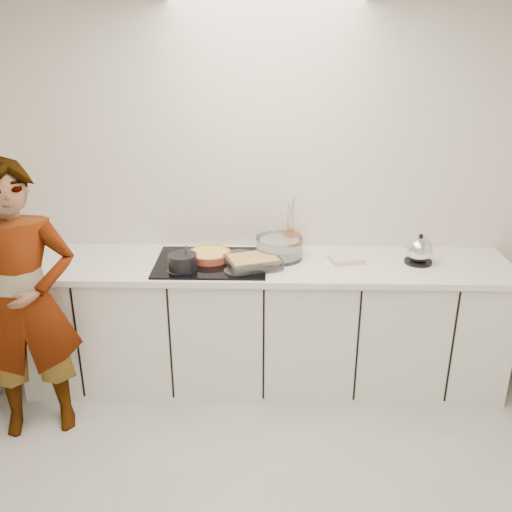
{
  "coord_description": "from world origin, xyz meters",
  "views": [
    {
      "loc": [
        0.02,
        -2.18,
        2.35
      ],
      "look_at": [
        -0.05,
        1.05,
        1.05
      ],
      "focal_mm": 40.0,
      "sensor_mm": 36.0,
      "label": 1
    }
  ],
  "objects_px": {
    "hob": "(211,262)",
    "saucepan": "(183,262)",
    "utensil_crock": "(291,243)",
    "cook": "(25,304)",
    "baking_dish": "(253,261)",
    "mixing_bowl": "(279,248)",
    "kettle": "(419,251)",
    "tart_dish": "(210,255)"
  },
  "relations": [
    {
      "from": "hob",
      "to": "saucepan",
      "type": "distance_m",
      "value": 0.22
    },
    {
      "from": "utensil_crock",
      "to": "cook",
      "type": "relative_size",
      "value": 0.08
    },
    {
      "from": "saucepan",
      "to": "baking_dish",
      "type": "xyz_separation_m",
      "value": [
        0.44,
        0.06,
        -0.02
      ]
    },
    {
      "from": "mixing_bowl",
      "to": "baking_dish",
      "type": "bearing_deg",
      "value": -132.67
    },
    {
      "from": "kettle",
      "to": "utensil_crock",
      "type": "xyz_separation_m",
      "value": [
        -0.83,
        0.16,
        -0.01
      ]
    },
    {
      "from": "tart_dish",
      "to": "saucepan",
      "type": "bearing_deg",
      "value": -128.81
    },
    {
      "from": "baking_dish",
      "to": "utensil_crock",
      "type": "distance_m",
      "value": 0.37
    },
    {
      "from": "hob",
      "to": "mixing_bowl",
      "type": "distance_m",
      "value": 0.47
    },
    {
      "from": "saucepan",
      "to": "kettle",
      "type": "distance_m",
      "value": 1.53
    },
    {
      "from": "tart_dish",
      "to": "mixing_bowl",
      "type": "height_order",
      "value": "mixing_bowl"
    },
    {
      "from": "kettle",
      "to": "utensil_crock",
      "type": "bearing_deg",
      "value": 168.82
    },
    {
      "from": "kettle",
      "to": "cook",
      "type": "xyz_separation_m",
      "value": [
        -2.4,
        -0.53,
        -0.14
      ]
    },
    {
      "from": "saucepan",
      "to": "kettle",
      "type": "height_order",
      "value": "kettle"
    },
    {
      "from": "baking_dish",
      "to": "utensil_crock",
      "type": "xyz_separation_m",
      "value": [
        0.25,
        0.28,
        0.02
      ]
    },
    {
      "from": "mixing_bowl",
      "to": "cook",
      "type": "height_order",
      "value": "cook"
    },
    {
      "from": "hob",
      "to": "baking_dish",
      "type": "relative_size",
      "value": 1.83
    },
    {
      "from": "baking_dish",
      "to": "kettle",
      "type": "relative_size",
      "value": 1.93
    },
    {
      "from": "tart_dish",
      "to": "cook",
      "type": "distance_m",
      "value": 1.17
    },
    {
      "from": "saucepan",
      "to": "cook",
      "type": "height_order",
      "value": "cook"
    },
    {
      "from": "mixing_bowl",
      "to": "cook",
      "type": "relative_size",
      "value": 0.2
    },
    {
      "from": "tart_dish",
      "to": "kettle",
      "type": "height_order",
      "value": "kettle"
    },
    {
      "from": "tart_dish",
      "to": "utensil_crock",
      "type": "relative_size",
      "value": 2.6
    },
    {
      "from": "mixing_bowl",
      "to": "utensil_crock",
      "type": "height_order",
      "value": "mixing_bowl"
    },
    {
      "from": "saucepan",
      "to": "baking_dish",
      "type": "bearing_deg",
      "value": 7.82
    },
    {
      "from": "baking_dish",
      "to": "kettle",
      "type": "xyz_separation_m",
      "value": [
        1.08,
        0.11,
        0.04
      ]
    },
    {
      "from": "kettle",
      "to": "cook",
      "type": "relative_size",
      "value": 0.12
    },
    {
      "from": "tart_dish",
      "to": "hob",
      "type": "bearing_deg",
      "value": -76.5
    },
    {
      "from": "baking_dish",
      "to": "cook",
      "type": "bearing_deg",
      "value": -162.39
    },
    {
      "from": "saucepan",
      "to": "kettle",
      "type": "relative_size",
      "value": 0.95
    },
    {
      "from": "tart_dish",
      "to": "baking_dish",
      "type": "distance_m",
      "value": 0.32
    },
    {
      "from": "baking_dish",
      "to": "mixing_bowl",
      "type": "bearing_deg",
      "value": 47.33
    },
    {
      "from": "tart_dish",
      "to": "utensil_crock",
      "type": "xyz_separation_m",
      "value": [
        0.54,
        0.15,
        0.03
      ]
    },
    {
      "from": "utensil_crock",
      "to": "cook",
      "type": "distance_m",
      "value": 1.72
    },
    {
      "from": "hob",
      "to": "saucepan",
      "type": "height_order",
      "value": "saucepan"
    },
    {
      "from": "hob",
      "to": "mixing_bowl",
      "type": "height_order",
      "value": "mixing_bowl"
    },
    {
      "from": "utensil_crock",
      "to": "cook",
      "type": "xyz_separation_m",
      "value": [
        -1.57,
        -0.7,
        -0.13
      ]
    },
    {
      "from": "baking_dish",
      "to": "mixing_bowl",
      "type": "xyz_separation_m",
      "value": [
        0.17,
        0.18,
        0.02
      ]
    },
    {
      "from": "baking_dish",
      "to": "kettle",
      "type": "bearing_deg",
      "value": 5.97
    },
    {
      "from": "tart_dish",
      "to": "baking_dish",
      "type": "xyz_separation_m",
      "value": [
        0.29,
        -0.13,
        0.01
      ]
    },
    {
      "from": "hob",
      "to": "saucepan",
      "type": "relative_size",
      "value": 3.7
    },
    {
      "from": "tart_dish",
      "to": "mixing_bowl",
      "type": "xyz_separation_m",
      "value": [
        0.46,
        0.06,
        0.03
      ]
    },
    {
      "from": "hob",
      "to": "mixing_bowl",
      "type": "relative_size",
      "value": 2.16
    }
  ]
}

